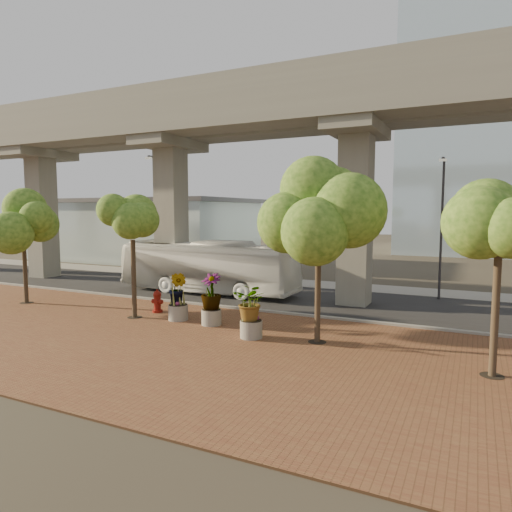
% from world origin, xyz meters
% --- Properties ---
extents(ground, '(160.00, 160.00, 0.00)m').
position_xyz_m(ground, '(0.00, 0.00, 0.00)').
color(ground, '#342D25').
rests_on(ground, ground).
extents(brick_plaza, '(70.00, 13.00, 0.06)m').
position_xyz_m(brick_plaza, '(0.00, -8.00, 0.03)').
color(brick_plaza, brown).
rests_on(brick_plaza, ground).
extents(asphalt_road, '(90.00, 8.00, 0.04)m').
position_xyz_m(asphalt_road, '(0.00, 2.00, 0.02)').
color(asphalt_road, black).
rests_on(asphalt_road, ground).
extents(curb_strip, '(70.00, 0.25, 0.16)m').
position_xyz_m(curb_strip, '(0.00, -2.00, 0.08)').
color(curb_strip, gray).
rests_on(curb_strip, ground).
extents(far_sidewalk, '(90.00, 3.00, 0.06)m').
position_xyz_m(far_sidewalk, '(0.00, 7.50, 0.03)').
color(far_sidewalk, gray).
rests_on(far_sidewalk, ground).
extents(transit_viaduct, '(72.00, 5.60, 12.40)m').
position_xyz_m(transit_viaduct, '(0.00, 2.00, 7.29)').
color(transit_viaduct, gray).
rests_on(transit_viaduct, ground).
extents(station_pavilion, '(23.00, 13.00, 6.30)m').
position_xyz_m(station_pavilion, '(-20.00, 16.00, 3.22)').
color(station_pavilion, silver).
rests_on(station_pavilion, ground).
extents(transit_bus, '(11.55, 2.83, 3.21)m').
position_xyz_m(transit_bus, '(-2.99, 1.47, 1.61)').
color(transit_bus, silver).
rests_on(transit_bus, ground).
extents(fire_hydrant, '(0.57, 0.51, 1.14)m').
position_xyz_m(fire_hydrant, '(-2.23, -4.40, 0.61)').
color(fire_hydrant, maroon).
rests_on(fire_hydrant, ground).
extents(planter_front, '(1.97, 1.97, 2.17)m').
position_xyz_m(planter_front, '(4.00, -6.48, 1.38)').
color(planter_front, '#9C998D').
rests_on(planter_front, ground).
extents(planter_right, '(2.14, 2.14, 2.28)m').
position_xyz_m(planter_right, '(1.50, -5.39, 1.44)').
color(planter_right, gray).
rests_on(planter_right, ground).
extents(planter_left, '(2.02, 2.02, 2.22)m').
position_xyz_m(planter_left, '(-0.35, -5.28, 1.41)').
color(planter_left, '#A19991').
rests_on(planter_left, ground).
extents(street_tree_far_west, '(3.85, 3.85, 6.23)m').
position_xyz_m(street_tree_far_west, '(-10.14, -5.65, 4.52)').
color(street_tree_far_west, '#423326').
rests_on(street_tree_far_west, ground).
extents(street_tree_near_west, '(2.97, 2.97, 5.89)m').
position_xyz_m(street_tree_near_west, '(-2.50, -5.76, 4.57)').
color(street_tree_near_west, '#423326').
rests_on(street_tree_near_west, ground).
extents(street_tree_near_east, '(4.25, 4.25, 6.77)m').
position_xyz_m(street_tree_near_east, '(6.54, -5.91, 4.87)').
color(street_tree_near_east, '#423326').
rests_on(street_tree_near_east, ground).
extents(street_tree_far_east, '(3.40, 3.40, 6.21)m').
position_xyz_m(street_tree_far_east, '(12.46, -7.05, 4.70)').
color(street_tree_far_east, '#423326').
rests_on(street_tree_far_east, ground).
extents(streetlamp_west, '(0.45, 1.31, 9.02)m').
position_xyz_m(streetlamp_west, '(-9.67, 5.38, 5.26)').
color(streetlamp_west, '#303035').
rests_on(streetlamp_west, ground).
extents(streetlamp_east, '(0.39, 1.15, 7.92)m').
position_xyz_m(streetlamp_east, '(10.06, 5.39, 4.63)').
color(streetlamp_east, '#2F2E34').
rests_on(streetlamp_east, ground).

